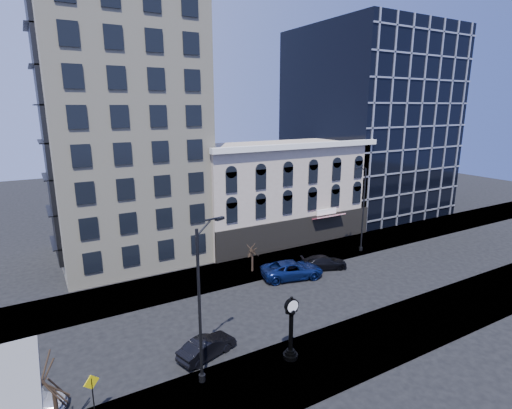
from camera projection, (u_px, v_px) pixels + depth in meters
ground at (259, 310)px, 33.39m from camera, size 160.00×160.00×0.00m
sidewalk_far at (219, 275)px, 40.11m from camera, size 160.00×6.00×0.12m
sidewalk_near at (320, 360)px, 26.64m from camera, size 160.00×6.00×0.12m
cream_tower at (118, 79)px, 41.70m from camera, size 15.90×15.40×42.50m
victorian_row at (277, 191)px, 51.14m from camera, size 22.60×11.19×12.50m
glass_office at (367, 123)px, 63.13m from camera, size 20.00×20.15×28.00m
street_clock at (291, 331)px, 26.37m from camera, size 1.02×1.02×4.50m
street_lamp_near at (207, 258)px, 23.28m from camera, size 2.54×1.27×10.37m
street_lamp_far at (362, 186)px, 44.40m from camera, size 2.59×1.06×10.31m
bare_tree_near at (52, 375)px, 18.33m from camera, size 3.43×3.43×5.89m
bare_tree_far at (252, 247)px, 40.36m from camera, size 2.04×2.04×3.51m
warning_sign at (92, 389)px, 21.18m from camera, size 0.83×0.37×2.71m
car_near_a at (29, 402)px, 22.02m from camera, size 4.25×2.96×1.34m
car_near_b at (207, 347)px, 27.06m from camera, size 4.47×2.65×1.39m
car_far_a at (292, 270)px, 39.47m from camera, size 6.69×4.25×1.72m
car_far_b at (324, 262)px, 41.73m from camera, size 5.24×3.41×1.41m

